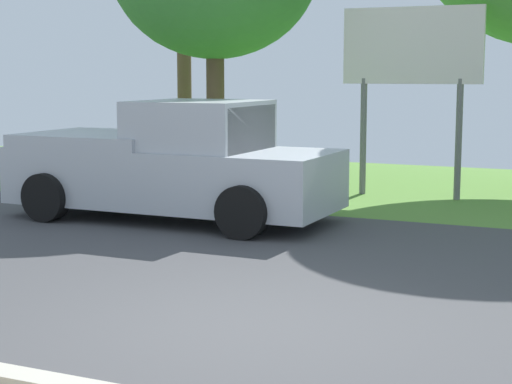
# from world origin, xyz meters

# --- Properties ---
(ground_plane) EXTENTS (40.00, 22.00, 0.20)m
(ground_plane) POSITION_xyz_m (0.00, 2.95, -0.05)
(ground_plane) COLOR #424244
(pickup_truck) EXTENTS (5.20, 2.28, 1.88)m
(pickup_truck) POSITION_xyz_m (-3.38, 4.71, 0.87)
(pickup_truck) COLOR #ADB2BA
(pickup_truck) RESTS_ON ground_plane
(roadside_billboard) EXTENTS (2.60, 0.12, 3.50)m
(roadside_billboard) POSITION_xyz_m (-0.59, 8.64, 2.55)
(roadside_billboard) COLOR slate
(roadside_billboard) RESTS_ON ground_plane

